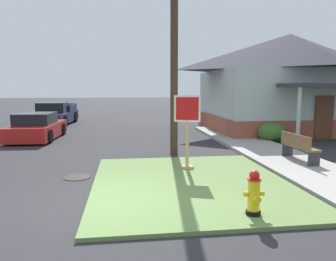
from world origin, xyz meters
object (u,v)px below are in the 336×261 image
at_px(fire_hydrant, 254,194).
at_px(stop_sign, 187,133).
at_px(parked_sedan_red, 37,128).
at_px(pickup_truck_navy, 55,115).
at_px(street_bench, 298,146).
at_px(manhole_cover, 77,177).

bearing_deg(fire_hydrant, stop_sign, 98.83).
distance_m(parked_sedan_red, pickup_truck_navy, 6.29).
relative_size(parked_sedan_red, street_bench, 2.58).
bearing_deg(manhole_cover, fire_hydrant, -42.24).
distance_m(stop_sign, street_bench, 3.67).
relative_size(stop_sign, street_bench, 1.30).
relative_size(fire_hydrant, stop_sign, 0.40).
relative_size(parked_sedan_red, pickup_truck_navy, 0.78).
relative_size(manhole_cover, pickup_truck_navy, 0.13).
relative_size(stop_sign, parked_sedan_red, 0.50).
distance_m(fire_hydrant, manhole_cover, 4.89).
distance_m(parked_sedan_red, street_bench, 11.46).
xyz_separation_m(fire_hydrant, stop_sign, (-0.55, 3.56, 0.64)).
height_order(fire_hydrant, street_bench, street_bench).
height_order(fire_hydrant, manhole_cover, fire_hydrant).
bearing_deg(fire_hydrant, street_bench, 51.96).
height_order(stop_sign, pickup_truck_navy, stop_sign).
xyz_separation_m(fire_hydrant, street_bench, (3.06, 3.91, 0.12)).
bearing_deg(manhole_cover, parked_sedan_red, 111.60).
bearing_deg(street_bench, stop_sign, -174.33).
bearing_deg(parked_sedan_red, street_bench, -34.24).
xyz_separation_m(fire_hydrant, parked_sedan_red, (-6.41, 10.36, 0.07)).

